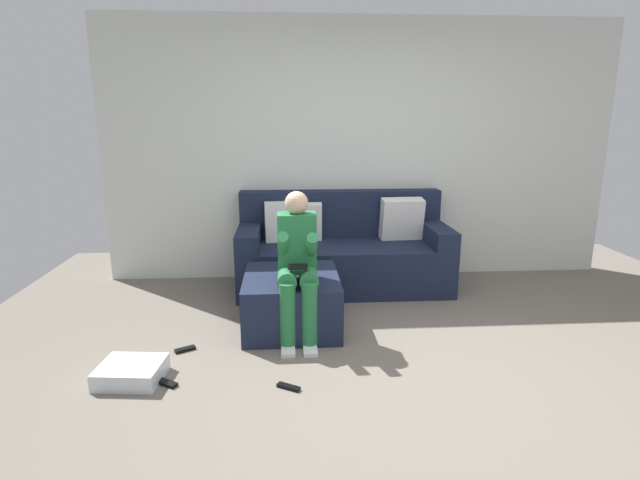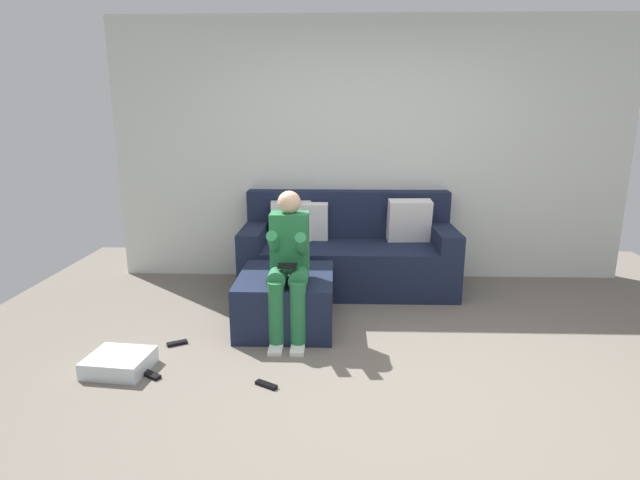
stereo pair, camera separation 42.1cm
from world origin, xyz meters
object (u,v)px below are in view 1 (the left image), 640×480
Objects in this scene: ottoman at (292,301)px; remote_by_storage_bin at (165,382)px; couch_sectional at (342,252)px; remote_under_side_table at (185,349)px; person_seated at (298,263)px; storage_bin at (131,372)px; remote_near_ottoman at (289,387)px.

remote_by_storage_bin is at bearing -133.61° from ottoman.
couch_sectional is 1.90m from remote_under_side_table.
person_seated is at bearing -16.48° from remote_under_side_table.
remote_under_side_table is (-1.29, -1.35, -0.34)m from couch_sectional.
ottoman is at bearing 37.32° from storage_bin.
person_seated reaches higher than remote_near_ottoman.
couch_sectional is 1.09m from ottoman.
remote_by_storage_bin and remote_under_side_table have the same top height.
ottoman is 1.31m from storage_bin.
couch_sectional is 2.27m from remote_by_storage_bin.
remote_by_storage_bin is at bearing -126.26° from couch_sectional.
person_seated is 7.53× the size of remote_under_side_table.
person_seated reaches higher than ottoman.
remote_under_side_table is (-0.78, -0.39, -0.20)m from ottoman.
storage_bin is at bearing -131.60° from couch_sectional.
remote_near_ottoman is 0.79m from remote_by_storage_bin.
person_seated is (-0.47, -1.17, 0.25)m from couch_sectional.
remote_under_side_table is at bearing 56.63° from storage_bin.
remote_under_side_table is (0.04, 0.46, 0.00)m from remote_by_storage_bin.
couch_sectional is at bearing 48.40° from storage_bin.
ottoman reaches higher than storage_bin.
ottoman is at bearing -2.20° from remote_under_side_table.
storage_bin is at bearing -151.79° from person_seated.
person_seated is 1.34m from storage_bin.
couch_sectional is at bearing 17.19° from remote_under_side_table.
couch_sectional is 13.71× the size of remote_under_side_table.
person_seated reaches higher than remote_by_storage_bin.
remote_near_ottoman is at bearing -105.98° from couch_sectional.
remote_by_storage_bin is (-1.33, -1.81, -0.34)m from couch_sectional.
storage_bin reaches higher than remote_near_ottoman.
remote_by_storage_bin is at bearing -16.15° from storage_bin.
ottoman is 2.12× the size of storage_bin.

